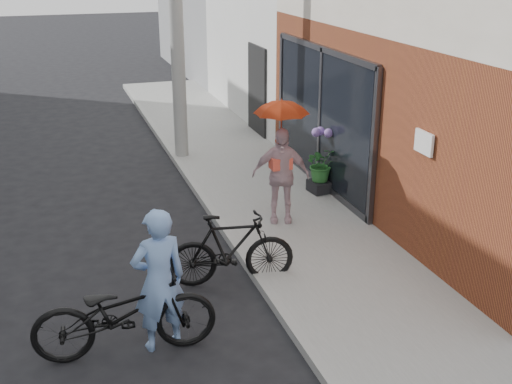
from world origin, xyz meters
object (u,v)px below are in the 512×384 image
officer (159,280)px  bike_right (231,249)px  kimono_woman (280,175)px  planter (321,186)px  bike_left (124,312)px

officer → bike_right: bearing=-143.0°
kimono_woman → planter: bearing=59.1°
planter → kimono_woman: bearing=-139.2°
kimono_woman → officer: bearing=-113.4°
officer → planter: (3.54, 3.67, -0.61)m
bike_right → planter: size_ratio=4.29×
bike_right → kimono_woman: bearing=-30.1°
officer → bike_left: size_ratio=0.84×
kimono_woman → planter: (1.14, 0.98, -0.66)m
kimono_woman → planter: 1.64m
officer → planter: 5.14m
officer → bike_left: (-0.40, -0.02, -0.31)m
bike_right → planter: 3.50m
officer → kimono_woman: size_ratio=1.10×
bike_left → kimono_woman: (2.80, 2.71, 0.36)m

